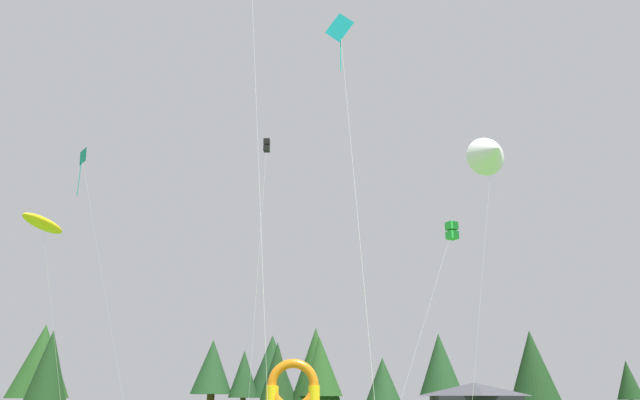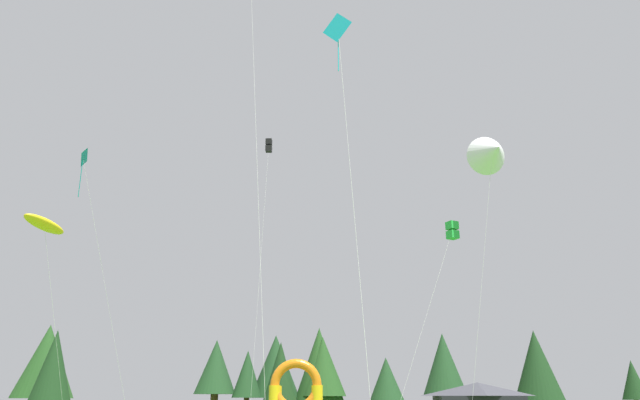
# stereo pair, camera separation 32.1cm
# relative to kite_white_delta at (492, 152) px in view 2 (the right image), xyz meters

# --- Properties ---
(kite_white_delta) EXTENTS (3.63, 2.43, 16.22)m
(kite_white_delta) POSITION_rel_kite_white_delta_xyz_m (0.00, 0.00, 0.00)
(kite_white_delta) COLOR white
(kite_white_delta) RESTS_ON ground_plane
(kite_cyan_diamond) EXTENTS (1.25, 4.27, 17.62)m
(kite_cyan_diamond) POSITION_rel_kite_white_delta_xyz_m (-8.60, -8.32, 1.95)
(kite_cyan_diamond) COLOR #19B7CC
(kite_cyan_diamond) RESTS_ON ground_plane
(kite_black_box) EXTENTS (0.74, 5.47, 24.08)m
(kite_black_box) POSITION_rel_kite_white_delta_xyz_m (-13.69, 19.44, 8.35)
(kite_black_box) COLOR black
(kite_black_box) RESTS_ON ground_plane
(kite_teal_diamond) EXTENTS (3.52, 4.35, 16.29)m
(kite_teal_diamond) POSITION_rel_kite_white_delta_xyz_m (-23.39, 3.22, 0.62)
(kite_teal_diamond) COLOR #0C7F7A
(kite_teal_diamond) RESTS_ON ground_plane
(kite_yellow_parafoil) EXTENTS (2.62, 4.65, 12.31)m
(kite_yellow_parafoil) POSITION_rel_kite_white_delta_xyz_m (-25.11, 3.21, -3.27)
(kite_yellow_parafoil) COLOR yellow
(kite_yellow_parafoil) RESTS_ON ground_plane
(kite_green_box) EXTENTS (4.71, 2.70, 11.68)m
(kite_green_box) POSITION_rel_kite_white_delta_xyz_m (-1.95, 2.23, -3.86)
(kite_green_box) COLOR green
(kite_green_box) RESTS_ON ground_plane
(inflatable_orange_dome) EXTENTS (4.97, 3.75, 5.78)m
(inflatable_orange_dome) POSITION_rel_kite_white_delta_xyz_m (-11.32, 29.43, -12.94)
(inflatable_orange_dome) COLOR orange
(inflatable_orange_dome) RESTS_ON ground_plane
(tree_row_1) EXTENTS (6.63, 6.63, 10.25)m
(tree_row_1) POSITION_rel_kite_white_delta_xyz_m (-39.67, 40.68, -8.80)
(tree_row_1) COLOR #4C331E
(tree_row_1) RESTS_ON ground_plane
(tree_row_2) EXTENTS (4.33, 4.33, 9.24)m
(tree_row_2) POSITION_rel_kite_white_delta_xyz_m (-37.10, 36.58, -9.55)
(tree_row_2) COLOR #4C331E
(tree_row_2) RESTS_ON ground_plane
(tree_row_3) EXTENTS (4.48, 4.48, 8.40)m
(tree_row_3) POSITION_rel_kite_white_delta_xyz_m (-20.36, 38.76, -9.53)
(tree_row_3) COLOR #4C331E
(tree_row_3) RESTS_ON ground_plane
(tree_row_4) EXTENTS (3.22, 3.22, 7.23)m
(tree_row_4) POSITION_rel_kite_white_delta_xyz_m (-16.86, 38.37, -10.29)
(tree_row_4) COLOR #4C331E
(tree_row_4) RESTS_ON ground_plane
(tree_row_5) EXTENTS (5.45, 5.45, 9.04)m
(tree_row_5) POSITION_rel_kite_white_delta_xyz_m (-13.95, 40.16, -9.39)
(tree_row_5) COLOR #4C331E
(tree_row_5) RESTS_ON ground_plane
(tree_row_6) EXTENTS (3.60, 3.60, 7.90)m
(tree_row_6) POSITION_rel_kite_white_delta_xyz_m (-13.14, 35.51, -10.18)
(tree_row_6) COLOR #4C331E
(tree_row_6) RESTS_ON ground_plane
(tree_row_7) EXTENTS (5.53, 5.53, 9.81)m
(tree_row_7) POSITION_rel_kite_white_delta_xyz_m (-9.08, 39.73, -9.23)
(tree_row_7) COLOR #4C331E
(tree_row_7) RESTS_ON ground_plane
(tree_row_8) EXTENTS (5.08, 5.08, 8.76)m
(tree_row_8) POSITION_rel_kite_white_delta_xyz_m (-8.68, 39.22, -9.45)
(tree_row_8) COLOR #4C331E
(tree_row_8) RESTS_ON ground_plane
(tree_row_9) EXTENTS (4.15, 4.15, 6.59)m
(tree_row_9) POSITION_rel_kite_white_delta_xyz_m (-1.68, 39.78, -10.97)
(tree_row_9) COLOR #4C331E
(tree_row_9) RESTS_ON ground_plane
(tree_row_10) EXTENTS (4.88, 4.88, 9.33)m
(tree_row_10) POSITION_rel_kite_white_delta_xyz_m (4.97, 40.89, -9.13)
(tree_row_10) COLOR #4C331E
(tree_row_10) RESTS_ON ground_plane
(tree_row_11) EXTENTS (5.33, 5.33, 9.24)m
(tree_row_11) POSITION_rel_kite_white_delta_xyz_m (13.95, 36.54, -9.57)
(tree_row_11) COLOR #4C331E
(tree_row_11) RESTS_ON ground_plane
(tree_row_12) EXTENTS (2.83, 2.83, 6.37)m
(tree_row_12) POSITION_rel_kite_white_delta_xyz_m (26.13, 40.80, -10.82)
(tree_row_12) COLOR #4C331E
(tree_row_12) RESTS_ON ground_plane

